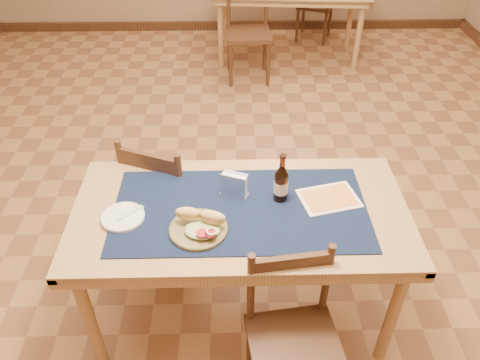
{
  "coord_description": "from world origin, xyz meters",
  "views": [
    {
      "loc": [
        -0.04,
        -2.44,
        2.25
      ],
      "look_at": [
        0.0,
        -0.7,
        0.85
      ],
      "focal_mm": 35.0,
      "sensor_mm": 36.0,
      "label": 1
    }
  ],
  "objects_px": {
    "chair_main_far": "(168,194)",
    "napkin_holder": "(234,185)",
    "beer_bottle": "(281,183)",
    "chair_main_near": "(294,338)",
    "main_table": "(240,222)",
    "sandwich_plate": "(200,226)"
  },
  "relations": [
    {
      "from": "beer_bottle",
      "to": "napkin_holder",
      "type": "bearing_deg",
      "value": 169.86
    },
    {
      "from": "sandwich_plate",
      "to": "napkin_holder",
      "type": "relative_size",
      "value": 1.8
    },
    {
      "from": "chair_main_far",
      "to": "sandwich_plate",
      "type": "height_order",
      "value": "chair_main_far"
    },
    {
      "from": "main_table",
      "to": "beer_bottle",
      "type": "relative_size",
      "value": 6.2
    },
    {
      "from": "chair_main_far",
      "to": "sandwich_plate",
      "type": "bearing_deg",
      "value": -68.86
    },
    {
      "from": "beer_bottle",
      "to": "sandwich_plate",
      "type": "bearing_deg",
      "value": -150.93
    },
    {
      "from": "beer_bottle",
      "to": "main_table",
      "type": "bearing_deg",
      "value": -160.45
    },
    {
      "from": "chair_main_far",
      "to": "napkin_holder",
      "type": "relative_size",
      "value": 6.02
    },
    {
      "from": "beer_bottle",
      "to": "chair_main_near",
      "type": "bearing_deg",
      "value": -87.35
    },
    {
      "from": "chair_main_near",
      "to": "beer_bottle",
      "type": "xyz_separation_m",
      "value": [
        -0.03,
        0.56,
        0.41
      ]
    },
    {
      "from": "main_table",
      "to": "napkin_holder",
      "type": "xyz_separation_m",
      "value": [
        -0.03,
        0.11,
        0.15
      ]
    },
    {
      "from": "chair_main_near",
      "to": "napkin_holder",
      "type": "distance_m",
      "value": 0.75
    },
    {
      "from": "chair_main_far",
      "to": "beer_bottle",
      "type": "xyz_separation_m",
      "value": [
        0.61,
        -0.4,
        0.39
      ]
    },
    {
      "from": "chair_main_near",
      "to": "napkin_holder",
      "type": "bearing_deg",
      "value": 112.41
    },
    {
      "from": "main_table",
      "to": "sandwich_plate",
      "type": "bearing_deg",
      "value": -142.52
    },
    {
      "from": "chair_main_far",
      "to": "main_table",
      "type": "bearing_deg",
      "value": -47.95
    },
    {
      "from": "napkin_holder",
      "to": "chair_main_far",
      "type": "bearing_deg",
      "value": 137.64
    },
    {
      "from": "beer_bottle",
      "to": "napkin_holder",
      "type": "height_order",
      "value": "beer_bottle"
    },
    {
      "from": "chair_main_near",
      "to": "beer_bottle",
      "type": "relative_size",
      "value": 3.29
    },
    {
      "from": "chair_main_near",
      "to": "napkin_holder",
      "type": "xyz_separation_m",
      "value": [
        -0.25,
        0.6,
        0.37
      ]
    },
    {
      "from": "chair_main_far",
      "to": "napkin_holder",
      "type": "bearing_deg",
      "value": -42.36
    },
    {
      "from": "chair_main_near",
      "to": "sandwich_plate",
      "type": "distance_m",
      "value": 0.64
    }
  ]
}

